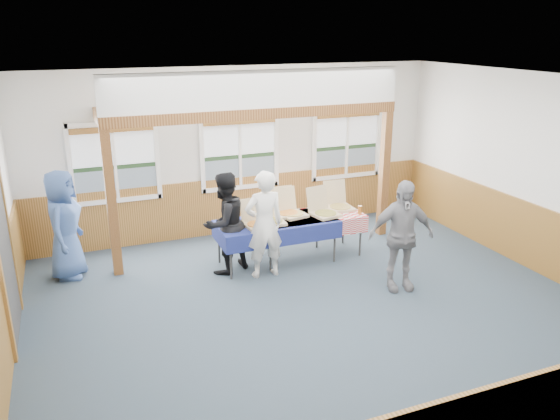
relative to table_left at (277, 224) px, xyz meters
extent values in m
plane|color=#293643|center=(-0.10, -1.76, -0.71)|extent=(8.00, 8.00, 0.00)
plane|color=white|center=(-0.10, -1.76, 2.49)|extent=(8.00, 8.00, 0.00)
plane|color=silver|center=(-0.10, 1.74, 0.89)|extent=(8.00, 0.00, 8.00)
plane|color=silver|center=(-0.10, -5.26, 0.89)|extent=(8.00, 0.00, 8.00)
plane|color=silver|center=(3.90, -1.76, 0.89)|extent=(0.00, 8.00, 8.00)
cube|color=brown|center=(-0.10, 1.72, -0.16)|extent=(7.98, 0.05, 1.10)
cube|color=brown|center=(-4.07, -1.76, -0.16)|extent=(0.05, 6.98, 1.10)
cube|color=brown|center=(3.88, -1.76, -0.16)|extent=(0.05, 6.98, 1.10)
cube|color=#313131|center=(-4.06, -0.86, 0.34)|extent=(0.06, 1.30, 2.10)
cube|color=white|center=(-2.40, 1.68, 0.20)|extent=(1.52, 0.05, 0.08)
cube|color=white|center=(-2.40, 1.68, 1.58)|extent=(1.52, 0.05, 0.08)
cube|color=white|center=(-3.14, 1.68, 0.89)|extent=(0.08, 0.05, 1.46)
cube|color=white|center=(-1.66, 1.68, 0.89)|extent=(0.08, 0.05, 1.46)
cube|color=white|center=(-2.40, 1.68, 0.89)|extent=(0.05, 0.05, 1.30)
cube|color=slate|center=(-2.40, 1.72, 0.50)|extent=(1.40, 0.02, 0.52)
cube|color=#1D371B|center=(-2.40, 1.72, 0.80)|extent=(1.40, 0.02, 0.08)
cube|color=white|center=(-2.40, 1.72, 1.19)|extent=(1.40, 0.02, 0.70)
cube|color=brown|center=(-2.40, 1.66, 1.48)|extent=(1.40, 0.07, 0.10)
cube|color=white|center=(-0.10, 1.68, 0.20)|extent=(1.52, 0.05, 0.08)
cube|color=white|center=(-0.10, 1.68, 1.58)|extent=(1.52, 0.05, 0.08)
cube|color=white|center=(-0.84, 1.68, 0.89)|extent=(0.08, 0.05, 1.46)
cube|color=white|center=(0.64, 1.68, 0.89)|extent=(0.08, 0.05, 1.46)
cube|color=white|center=(-0.10, 1.68, 0.89)|extent=(0.05, 0.05, 1.30)
cube|color=slate|center=(-0.10, 1.72, 0.50)|extent=(1.40, 0.02, 0.52)
cube|color=#1D371B|center=(-0.10, 1.72, 0.80)|extent=(1.40, 0.02, 0.08)
cube|color=white|center=(-0.10, 1.72, 1.19)|extent=(1.40, 0.02, 0.70)
cube|color=brown|center=(-0.10, 1.66, 1.48)|extent=(1.40, 0.07, 0.10)
cube|color=white|center=(2.20, 1.68, 0.20)|extent=(1.52, 0.05, 0.08)
cube|color=white|center=(2.20, 1.68, 1.58)|extent=(1.52, 0.05, 0.08)
cube|color=white|center=(1.46, 1.68, 0.89)|extent=(0.08, 0.05, 1.46)
cube|color=white|center=(2.94, 1.68, 0.89)|extent=(0.08, 0.05, 1.46)
cube|color=white|center=(2.20, 1.68, 0.89)|extent=(0.05, 0.05, 1.30)
cube|color=slate|center=(2.20, 1.72, 0.50)|extent=(1.40, 0.02, 0.52)
cube|color=#1D371B|center=(2.20, 1.72, 0.80)|extent=(1.40, 0.02, 0.08)
cube|color=white|center=(2.20, 1.72, 1.19)|extent=(1.40, 0.02, 0.70)
cube|color=brown|center=(2.20, 1.66, 1.48)|extent=(1.40, 0.07, 0.10)
cube|color=#532C12|center=(-2.60, 0.54, 0.49)|extent=(0.15, 0.15, 2.40)
cube|color=#532C12|center=(2.40, 0.54, 0.49)|extent=(0.15, 0.15, 2.40)
cube|color=#532C12|center=(-0.10, 0.54, 1.78)|extent=(5.15, 0.18, 0.18)
cylinder|color=#313131|center=(-0.93, -0.35, -0.34)|extent=(0.04, 0.04, 0.73)
cylinder|color=#313131|center=(-0.93, 0.35, -0.34)|extent=(0.04, 0.04, 0.73)
cylinder|color=#313131|center=(0.93, -0.35, -0.34)|extent=(0.04, 0.04, 0.73)
cylinder|color=#313131|center=(0.93, 0.35, -0.34)|extent=(0.04, 0.04, 0.73)
cube|color=#313131|center=(0.00, 0.00, 0.03)|extent=(2.11, 1.26, 0.03)
cube|color=navy|center=(0.00, 0.00, 0.05)|extent=(2.18, 1.34, 0.01)
cube|color=navy|center=(0.00, -0.44, -0.10)|extent=(1.98, 0.49, 0.28)
cube|color=navy|center=(0.00, 0.44, -0.10)|extent=(1.98, 0.49, 0.28)
cylinder|color=#313131|center=(-0.22, -0.27, -0.34)|extent=(0.04, 0.04, 0.73)
cylinder|color=#313131|center=(-0.22, 0.36, -0.34)|extent=(0.04, 0.04, 0.73)
cylinder|color=#313131|center=(1.47, -0.27, -0.34)|extent=(0.04, 0.04, 0.73)
cylinder|color=#313131|center=(1.47, 0.36, -0.34)|extent=(0.04, 0.04, 0.73)
cube|color=#313131|center=(0.63, 0.04, 0.03)|extent=(1.96, 1.33, 0.03)
cube|color=red|center=(0.63, 0.04, 0.05)|extent=(2.04, 1.40, 0.01)
cube|color=red|center=(0.63, -0.36, -0.10)|extent=(1.76, 0.64, 0.28)
cube|color=red|center=(0.63, 0.45, -0.10)|extent=(1.76, 0.64, 0.28)
cube|color=tan|center=(-0.40, -0.15, 0.07)|extent=(0.42, 0.42, 0.04)
cylinder|color=gold|center=(-0.40, -0.15, 0.10)|extent=(0.37, 0.37, 0.01)
cube|color=tan|center=(-0.42, 0.08, 0.28)|extent=(0.39, 0.13, 0.38)
cube|color=tan|center=(0.35, 0.12, 0.08)|extent=(0.48, 0.48, 0.05)
cylinder|color=#CEC65F|center=(0.35, 0.12, 0.11)|extent=(0.42, 0.42, 0.01)
cube|color=tan|center=(0.30, 0.36, 0.30)|extent=(0.42, 0.17, 0.40)
cube|color=tan|center=(-0.12, -0.10, 0.08)|extent=(0.42, 0.42, 0.05)
cylinder|color=#CD8E40|center=(-0.12, -0.10, 0.11)|extent=(0.37, 0.37, 0.01)
cube|color=tan|center=(-0.11, 0.15, 0.30)|extent=(0.41, 0.11, 0.40)
cube|color=tan|center=(0.28, 0.19, 0.08)|extent=(0.43, 0.43, 0.05)
cylinder|color=gold|center=(0.28, 0.19, 0.11)|extent=(0.37, 0.37, 0.01)
cube|color=tan|center=(0.27, 0.44, 0.30)|extent=(0.42, 0.11, 0.41)
cube|color=tan|center=(0.88, -0.08, 0.08)|extent=(0.50, 0.50, 0.05)
cylinder|color=#CD8E40|center=(0.88, -0.08, 0.11)|extent=(0.43, 0.43, 0.01)
cube|color=tan|center=(0.83, 0.18, 0.31)|extent=(0.44, 0.18, 0.42)
cube|color=tan|center=(1.28, 0.14, 0.08)|extent=(0.45, 0.45, 0.05)
cylinder|color=#CEC65F|center=(1.28, 0.14, 0.11)|extent=(0.39, 0.39, 0.01)
cube|color=tan|center=(1.29, 0.40, 0.31)|extent=(0.43, 0.12, 0.42)
cylinder|color=black|center=(-0.75, 0.00, 0.07)|extent=(0.40, 0.40, 0.03)
cylinder|color=white|center=(-0.75, 0.00, 0.09)|extent=(0.09, 0.09, 0.04)
sphere|color=#245F27|center=(-0.64, 0.00, 0.10)|extent=(0.09, 0.09, 0.09)
sphere|color=silver|center=(-0.68, 0.09, 0.10)|extent=(0.09, 0.09, 0.09)
sphere|color=#245F27|center=(-0.77, 0.11, 0.10)|extent=(0.09, 0.09, 0.09)
sphere|color=silver|center=(-0.85, 0.05, 0.10)|extent=(0.09, 0.09, 0.09)
sphere|color=#245F27|center=(-0.85, -0.05, 0.10)|extent=(0.09, 0.09, 0.09)
sphere|color=silver|center=(-0.77, -0.11, 0.10)|extent=(0.09, 0.09, 0.09)
sphere|color=#245F27|center=(-0.68, -0.09, 0.10)|extent=(0.09, 0.09, 0.09)
cylinder|color=#9E5A1A|center=(1.48, -0.21, 0.13)|extent=(0.07, 0.07, 0.15)
imported|color=white|center=(-0.38, -0.41, 0.18)|extent=(0.65, 0.43, 1.77)
imported|color=black|center=(-0.92, -0.02, 0.14)|extent=(1.02, 0.94, 1.69)
imported|color=#3E5D9D|center=(-3.33, 0.73, 0.19)|extent=(0.81, 1.00, 1.78)
imported|color=gray|center=(1.39, -1.60, 0.16)|extent=(1.08, 0.64, 1.73)
camera|label=1|loc=(-3.14, -8.07, 3.15)|focal=35.00mm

